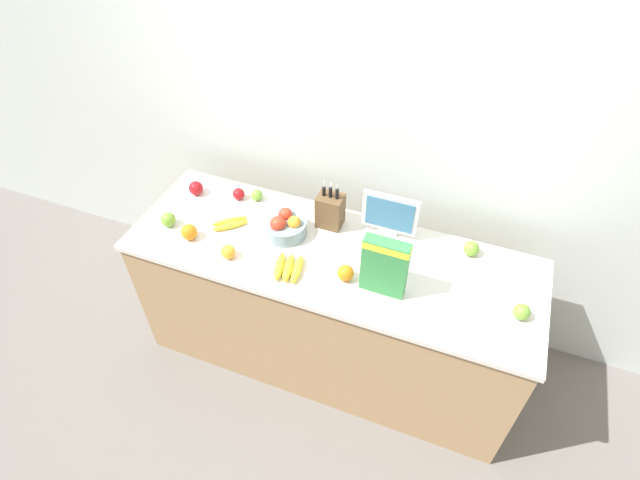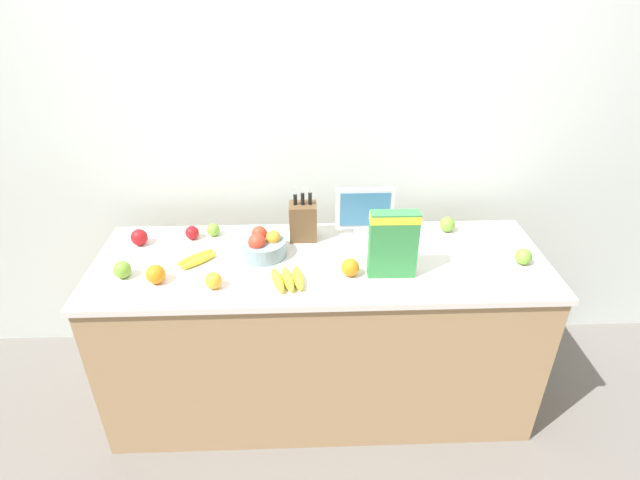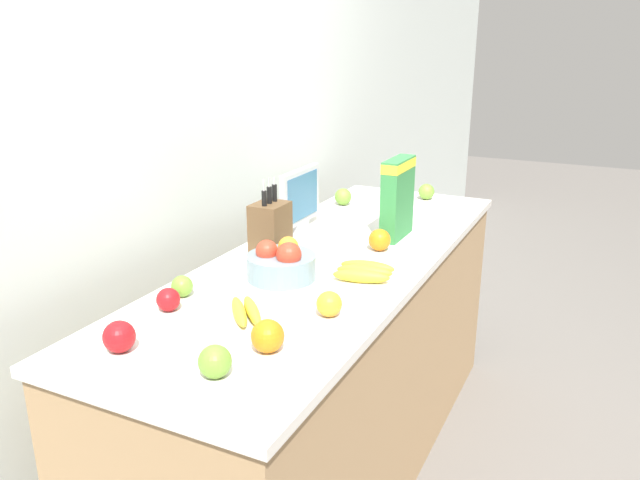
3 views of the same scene
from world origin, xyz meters
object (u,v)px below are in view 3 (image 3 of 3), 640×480
object	(u,v)px
orange_near_bowl	(268,336)
apple_near_bananas	(215,361)
apple_rear	(343,197)
fruit_bowl	(282,263)
apple_by_knife_block	(426,192)
small_monitor	(300,198)
banana_bunch_left	(364,271)
banana_bunch_right	(246,311)
orange_back_center	(380,240)
cereal_box	(398,195)
orange_front_right	(329,304)
apple_leftmost	(168,300)
apple_front	(182,286)
apple_middle	(119,337)
knife_block	(270,228)

from	to	relation	value
orange_near_bowl	apple_near_bananas	bearing A→B (deg)	163.55
apple_rear	apple_near_bananas	distance (m)	1.58
fruit_bowl	apple_by_knife_block	size ratio (longest dim) A/B	2.95
small_monitor	banana_bunch_left	size ratio (longest dim) A/B	1.46
banana_bunch_right	orange_back_center	xyz separation A→B (m)	(0.70, -0.13, 0.02)
cereal_box	banana_bunch_right	size ratio (longest dim) A/B	1.62
banana_bunch_left	orange_front_right	world-z (taller)	orange_front_right
banana_bunch_left	apple_leftmost	size ratio (longest dim) A/B	2.92
small_monitor	apple_leftmost	bearing A→B (deg)	-178.19
apple_near_bananas	orange_back_center	bearing A→B (deg)	-1.21
apple_front	fruit_bowl	bearing A→B (deg)	-36.95
banana_bunch_left	orange_front_right	xyz separation A→B (m)	(-0.32, -0.02, 0.02)
cereal_box	apple_front	world-z (taller)	cereal_box
banana_bunch_right	apple_middle	size ratio (longest dim) A/B	2.35
orange_near_bowl	small_monitor	bearing A→B (deg)	23.19
banana_bunch_left	orange_front_right	distance (m)	0.32
knife_block	apple_by_knife_block	world-z (taller)	knife_block
fruit_bowl	banana_bunch_right	bearing A→B (deg)	-170.03
apple_by_knife_block	orange_near_bowl	xyz separation A→B (m)	(-1.65, -0.09, 0.00)
apple_front	orange_front_right	distance (m)	0.46
orange_front_right	orange_back_center	size ratio (longest dim) A/B	0.91
banana_bunch_right	apple_rear	bearing A→B (deg)	11.45
apple_leftmost	banana_bunch_left	bearing A→B (deg)	-39.97
cereal_box	apple_rear	world-z (taller)	cereal_box
banana_bunch_left	apple_middle	world-z (taller)	apple_middle
banana_bunch_left	orange_near_bowl	world-z (taller)	orange_near_bowl
cereal_box	banana_bunch_left	distance (m)	0.48
cereal_box	knife_block	bearing A→B (deg)	139.23
apple_rear	apple_by_knife_block	size ratio (longest dim) A/B	1.03
apple_middle	apple_near_bananas	distance (m)	0.28
knife_block	banana_bunch_left	distance (m)	0.41
apple_middle	apple_rear	size ratio (longest dim) A/B	1.04
orange_front_right	apple_middle	bearing A→B (deg)	137.56
banana_bunch_left	apple_by_knife_block	world-z (taller)	apple_by_knife_block
apple_rear	orange_front_right	bearing A→B (deg)	-157.84
knife_block	small_monitor	distance (m)	0.31
knife_block	banana_bunch_right	xyz separation A→B (m)	(-0.49, -0.21, -0.08)
apple_leftmost	banana_bunch_right	bearing A→B (deg)	-74.11
banana_bunch_right	apple_near_bananas	distance (m)	0.33
apple_leftmost	orange_front_right	world-z (taller)	orange_front_right
small_monitor	cereal_box	bearing A→B (deg)	-78.47
apple_middle	apple_by_knife_block	size ratio (longest dim) A/B	1.07
fruit_bowl	apple_near_bananas	world-z (taller)	fruit_bowl
banana_bunch_left	cereal_box	bearing A→B (deg)	6.42
cereal_box	apple_near_bananas	xyz separation A→B (m)	(-1.19, 0.02, -0.13)
apple_rear	cereal_box	bearing A→B (deg)	-132.45
cereal_box	apple_leftmost	world-z (taller)	cereal_box
knife_block	apple_near_bananas	size ratio (longest dim) A/B	3.56
banana_bunch_right	orange_near_bowl	xyz separation A→B (m)	(-0.15, -0.16, 0.03)
orange_near_bowl	orange_back_center	xyz separation A→B (m)	(0.85, 0.03, -0.00)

